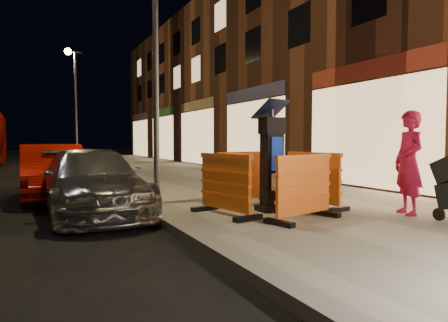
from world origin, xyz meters
name	(u,v)px	position (x,y,z in m)	size (l,w,h in m)	color
ground_plane	(203,247)	(0.00, 0.00, 0.00)	(120.00, 120.00, 0.00)	black
sidewalk	(368,222)	(3.00, 0.00, 0.07)	(6.00, 60.00, 0.15)	gray
kerb	(203,242)	(0.00, 0.00, 0.07)	(0.30, 60.00, 0.15)	slate
parking_kiosk	(272,159)	(1.88, 1.23, 1.10)	(0.60, 0.60, 1.90)	black
barrier_front	(304,188)	(1.88, 0.28, 0.68)	(1.36, 0.56, 1.06)	orange
barrier_back	(246,178)	(1.88, 2.18, 0.68)	(1.36, 0.56, 1.06)	orange
barrier_kerbside	(225,185)	(0.93, 1.23, 0.68)	(1.36, 0.56, 1.06)	orange
barrier_bldgside	(313,180)	(2.83, 1.23, 0.68)	(1.36, 0.56, 1.06)	orange
car_silver	(92,213)	(-0.99, 3.26, 0.00)	(1.76, 4.33, 1.26)	#9F9FA3
car_red	(53,198)	(-1.57, 5.88, 0.00)	(1.42, 4.07, 1.34)	#AB1107
man	(409,163)	(3.82, -0.11, 1.05)	(0.66, 0.43, 1.81)	#A01031
street_lamp_mid	(156,55)	(0.25, 3.00, 3.15)	(0.12, 0.12, 6.00)	#3F3F44
street_lamp_far	(76,108)	(0.25, 18.00, 3.15)	(0.12, 0.12, 6.00)	#3F3F44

